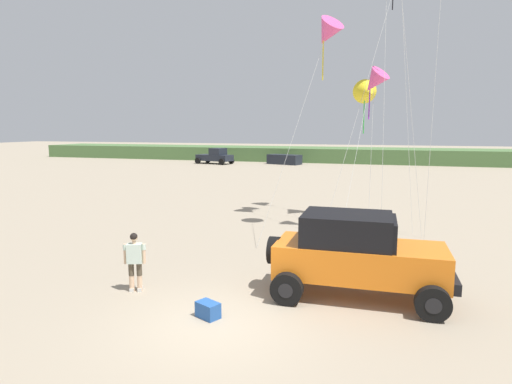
{
  "coord_description": "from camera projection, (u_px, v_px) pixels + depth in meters",
  "views": [
    {
      "loc": [
        3.66,
        -8.86,
        4.51
      ],
      "look_at": [
        0.01,
        2.94,
        2.68
      ],
      "focal_mm": 30.58,
      "sensor_mm": 36.0,
      "label": 1
    }
  ],
  "objects": [
    {
      "name": "person_watching",
      "position": [
        135.0,
        259.0,
        12.0
      ],
      "size": [
        0.59,
        0.41,
        1.67
      ],
      "color": "#DBB28E",
      "rests_on": "ground_plane"
    },
    {
      "name": "dune_ridge",
      "position": [
        344.0,
        155.0,
        58.31
      ],
      "size": [
        90.0,
        7.64,
        1.82
      ],
      "primitive_type": "cube",
      "color": "#4C703D",
      "rests_on": "ground_plane"
    },
    {
      "name": "distant_sedan",
      "position": [
        284.0,
        159.0,
        54.16
      ],
      "size": [
        4.52,
        2.94,
        1.2
      ],
      "primitive_type": "cube",
      "rotation": [
        0.0,
        0.0,
        -0.32
      ],
      "color": "#1E232D",
      "rests_on": "ground_plane"
    },
    {
      "name": "jeep",
      "position": [
        357.0,
        253.0,
        11.58
      ],
      "size": [
        4.88,
        2.47,
        2.26
      ],
      "color": "orange",
      "rests_on": "ground_plane"
    },
    {
      "name": "cooler_box",
      "position": [
        208.0,
        310.0,
        10.43
      ],
      "size": [
        0.66,
        0.57,
        0.38
      ],
      "primitive_type": "cube",
      "rotation": [
        0.0,
        0.0,
        -0.45
      ],
      "color": "#23519E",
      "rests_on": "ground_plane"
    },
    {
      "name": "kite_purple_stunt",
      "position": [
        327.0,
        33.0,
        18.08
      ],
      "size": [
        2.82,
        4.56,
        9.08
      ],
      "color": "#E04C93",
      "rests_on": "ground_plane"
    },
    {
      "name": "kite_pink_ribbon",
      "position": [
        374.0,
        82.0,
        17.73
      ],
      "size": [
        1.41,
        2.42,
        7.02
      ],
      "color": "#E04C93",
      "rests_on": "ground_plane"
    },
    {
      "name": "ground_plane",
      "position": [
        218.0,
        324.0,
        10.1
      ],
      "size": [
        220.0,
        220.0,
        0.0
      ],
      "primitive_type": "plane",
      "color": "gray"
    },
    {
      "name": "kite_green_box",
      "position": [
        368.0,
        93.0,
        20.39
      ],
      "size": [
        1.83,
        6.07,
        6.93
      ],
      "color": "yellow",
      "rests_on": "ground_plane"
    },
    {
      "name": "distant_pickup",
      "position": [
        215.0,
        156.0,
        54.79
      ],
      "size": [
        4.92,
        3.36,
        1.98
      ],
      "color": "#1E232D",
      "rests_on": "ground_plane"
    }
  ]
}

